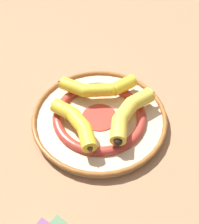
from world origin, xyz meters
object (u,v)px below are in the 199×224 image
(banana_a, at_px, (129,112))
(banana_c, at_px, (96,87))
(decorative_bowl, at_px, (100,118))
(banana_b, at_px, (77,124))

(banana_a, height_order, banana_c, banana_a)
(banana_a, distance_m, banana_c, 0.11)
(decorative_bowl, bearing_deg, banana_b, 62.59)
(decorative_bowl, distance_m, banana_b, 0.07)
(decorative_bowl, bearing_deg, banana_a, -170.09)
(decorative_bowl, bearing_deg, banana_c, -63.20)
(banana_c, bearing_deg, decorative_bowl, -87.24)
(banana_b, relative_size, banana_c, 0.79)
(decorative_bowl, xyz_separation_m, banana_c, (0.03, -0.06, 0.03))
(banana_a, xyz_separation_m, banana_c, (0.10, -0.05, -0.00))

